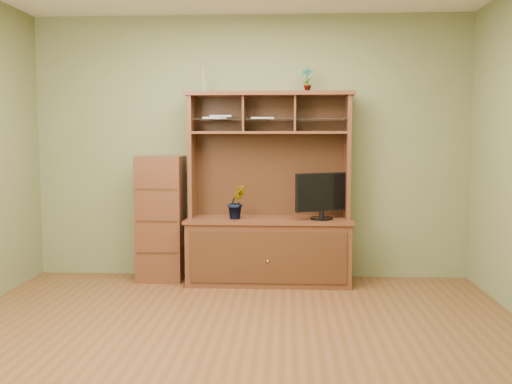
{
  "coord_description": "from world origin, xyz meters",
  "views": [
    {
      "loc": [
        0.39,
        -3.92,
        1.43
      ],
      "look_at": [
        0.1,
        1.2,
        0.96
      ],
      "focal_mm": 40.0,
      "sensor_mm": 36.0,
      "label": 1
    }
  ],
  "objects": [
    {
      "name": "side_cabinet",
      "position": [
        -0.9,
        1.78,
        0.63
      ],
      "size": [
        0.45,
        0.41,
        1.27
      ],
      "color": "#4D2416",
      "rests_on": "room"
    },
    {
      "name": "room",
      "position": [
        0.0,
        0.0,
        1.35
      ],
      "size": [
        4.54,
        4.04,
        2.74
      ],
      "color": "brown",
      "rests_on": "ground"
    },
    {
      "name": "top_plant",
      "position": [
        0.57,
        1.8,
        2.02
      ],
      "size": [
        0.15,
        0.12,
        0.24
      ],
      "primitive_type": "imported",
      "rotation": [
        0.0,
        0.0,
        -0.32
      ],
      "color": "#286222",
      "rests_on": "media_hutch"
    },
    {
      "name": "monitor",
      "position": [
        0.72,
        1.65,
        0.89
      ],
      "size": [
        0.53,
        0.32,
        0.46
      ],
      "rotation": [
        0.0,
        0.0,
        0.51
      ],
      "color": "black",
      "rests_on": "media_hutch"
    },
    {
      "name": "orchid_plant",
      "position": [
        -0.11,
        1.65,
        0.82
      ],
      "size": [
        0.22,
        0.2,
        0.34
      ],
      "primitive_type": "imported",
      "rotation": [
        0.0,
        0.0,
        0.29
      ],
      "color": "#23521C",
      "rests_on": "media_hutch"
    },
    {
      "name": "reed_diffuser",
      "position": [
        -0.46,
        1.8,
        2.01
      ],
      "size": [
        0.05,
        0.05,
        0.27
      ],
      "color": "silver",
      "rests_on": "media_hutch"
    },
    {
      "name": "magazines",
      "position": [
        -0.18,
        1.8,
        1.65
      ],
      "size": [
        0.74,
        0.22,
        0.04
      ],
      "color": "#B1B1B6",
      "rests_on": "media_hutch"
    },
    {
      "name": "media_hutch",
      "position": [
        0.2,
        1.73,
        0.52
      ],
      "size": [
        1.66,
        0.61,
        1.9
      ],
      "color": "#4D2416",
      "rests_on": "room"
    }
  ]
}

